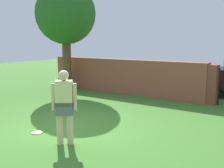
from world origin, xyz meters
name	(u,v)px	position (x,y,z in m)	size (l,w,h in m)	color
ground_plane	(72,128)	(0.00, 0.00, 0.00)	(40.00, 40.00, 0.00)	#3D7528
brick_wall	(122,76)	(-1.50, 4.86, 0.73)	(7.21, 0.50, 1.45)	brown
tree	(66,15)	(-3.98, 4.08, 3.36)	(2.67, 2.67, 4.74)	brown
person	(64,104)	(0.62, -0.88, 0.90)	(0.45, 0.39, 1.62)	beige
frisbee_yellow	(37,133)	(-0.46, -0.75, 0.01)	(0.27, 0.27, 0.02)	yellow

